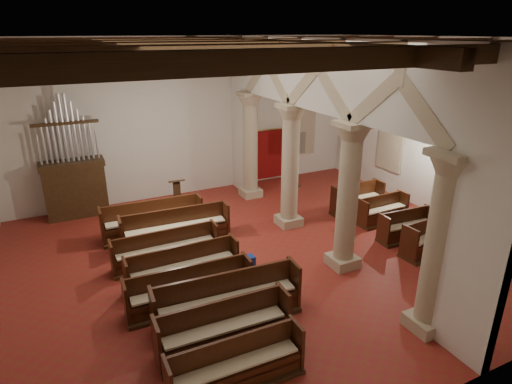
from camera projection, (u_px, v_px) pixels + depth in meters
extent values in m
plane|color=maroon|center=(261.00, 256.00, 12.51)|extent=(14.00, 14.00, 0.00)
plane|color=black|center=(262.00, 38.00, 10.38)|extent=(14.00, 14.00, 0.00)
cube|color=beige|center=(191.00, 118.00, 16.48)|extent=(14.00, 0.02, 6.00)
cube|color=beige|center=(441.00, 256.00, 6.40)|extent=(14.00, 0.02, 6.00)
cube|color=beige|center=(448.00, 131.00, 14.32)|extent=(0.02, 12.00, 6.00)
cube|color=tan|center=(425.00, 322.00, 9.42)|extent=(0.75, 0.75, 0.30)
cylinder|color=tan|center=(438.00, 250.00, 8.78)|extent=(0.56, 0.56, 3.30)
cube|color=tan|center=(343.00, 261.00, 11.93)|extent=(0.75, 0.75, 0.30)
cylinder|color=tan|center=(347.00, 201.00, 11.30)|extent=(0.56, 0.56, 3.30)
cube|color=tan|center=(289.00, 220.00, 14.45)|extent=(0.75, 0.75, 0.30)
cylinder|color=tan|center=(290.00, 170.00, 13.82)|extent=(0.56, 0.56, 3.30)
cube|color=tan|center=(251.00, 192.00, 16.97)|extent=(0.75, 0.75, 0.30)
cylinder|color=tan|center=(250.00, 148.00, 16.34)|extent=(0.56, 0.56, 3.30)
cube|color=beige|center=(322.00, 76.00, 11.46)|extent=(0.25, 11.90, 1.93)
cube|color=#377C64|center=(482.00, 166.00, 13.34)|extent=(0.03, 1.00, 2.20)
cube|color=#377C64|center=(392.00, 139.00, 16.70)|extent=(0.03, 1.00, 2.20)
cube|color=#377C64|center=(302.00, 127.00, 18.81)|extent=(1.00, 0.03, 2.20)
cube|color=#3C2613|center=(76.00, 191.00, 14.96)|extent=(2.00, 0.80, 1.80)
cube|color=#3C2613|center=(72.00, 164.00, 14.60)|extent=(2.10, 0.85, 0.20)
cube|color=#341D10|center=(178.00, 210.00, 15.58)|extent=(0.49, 0.49, 0.10)
cube|color=#341D10|center=(177.00, 196.00, 15.40)|extent=(0.24, 0.24, 1.13)
cube|color=#341D10|center=(177.00, 181.00, 15.11)|extent=(0.54, 0.44, 0.20)
cube|color=#9E1311|center=(272.00, 154.00, 18.51)|extent=(1.60, 0.06, 2.10)
cylinder|color=gold|center=(272.00, 129.00, 18.10)|extent=(1.80, 0.04, 0.04)
cone|color=#3C2613|center=(297.00, 185.00, 18.07)|extent=(0.38, 0.38, 0.13)
cylinder|color=gold|center=(298.00, 157.00, 17.65)|extent=(0.04, 0.04, 2.50)
cylinder|color=gold|center=(299.00, 130.00, 17.25)|extent=(0.25, 0.71, 0.03)
cube|color=navy|center=(299.00, 143.00, 17.41)|extent=(0.55, 0.19, 0.89)
cube|color=navy|center=(292.00, 337.00, 8.79)|extent=(0.44, 0.40, 0.35)
cube|color=navy|center=(285.00, 289.00, 10.43)|extent=(0.41, 0.38, 0.34)
cube|color=#153396|center=(248.00, 262.00, 11.64)|extent=(0.34, 0.28, 0.33)
cylinder|color=white|center=(201.00, 369.00, 8.11)|extent=(1.00, 0.19, 0.10)
cube|color=#3C2613|center=(237.00, 383.00, 7.93)|extent=(2.59, 0.68, 0.09)
cube|color=#4D2210|center=(238.00, 374.00, 7.80)|extent=(2.44, 0.40, 0.41)
cube|color=#4D2210|center=(233.00, 356.00, 7.90)|extent=(2.43, 0.09, 0.88)
cube|color=#4D2210|center=(296.00, 341.00, 8.29)|extent=(0.07, 0.55, 0.88)
cube|color=beige|center=(238.00, 364.00, 7.72)|extent=(2.34, 0.36, 0.05)
cube|color=#3C2613|center=(225.00, 346.00, 8.84)|extent=(2.80, 0.78, 0.10)
cube|color=#46220F|center=(225.00, 337.00, 8.70)|extent=(2.64, 0.47, 0.46)
cube|color=#46220F|center=(221.00, 320.00, 8.81)|extent=(2.64, 0.14, 0.96)
cube|color=#46220F|center=(157.00, 345.00, 8.11)|extent=(0.09, 0.61, 0.96)
cube|color=#46220F|center=(282.00, 307.00, 9.23)|extent=(0.09, 0.61, 0.96)
cube|color=beige|center=(225.00, 327.00, 8.61)|extent=(2.54, 0.43, 0.05)
cube|color=#3C2613|center=(229.00, 318.00, 9.69)|extent=(3.39, 0.97, 0.11)
cube|color=#4D1E10|center=(229.00, 309.00, 9.54)|extent=(3.22, 0.64, 0.49)
cube|color=#4D1E10|center=(225.00, 293.00, 9.65)|extent=(3.20, 0.28, 1.03)
cube|color=#4D1E10|center=(154.00, 317.00, 8.83)|extent=(0.12, 0.65, 1.03)
cube|color=#4D1E10|center=(291.00, 279.00, 10.18)|extent=(0.12, 0.65, 1.03)
cube|color=beige|center=(229.00, 298.00, 9.44)|extent=(3.09, 0.59, 0.05)
cube|color=#3C2613|center=(191.00, 305.00, 10.18)|extent=(3.01, 0.78, 0.10)
cube|color=#42240E|center=(191.00, 296.00, 10.05)|extent=(2.85, 0.48, 0.43)
cube|color=#42240E|center=(188.00, 283.00, 10.15)|extent=(2.84, 0.16, 0.92)
cube|color=#42240E|center=(126.00, 303.00, 9.42)|extent=(0.09, 0.58, 0.92)
cube|color=#42240E|center=(246.00, 272.00, 10.62)|extent=(0.09, 0.58, 0.92)
cube|color=beige|center=(190.00, 288.00, 9.96)|extent=(2.74, 0.44, 0.05)
cube|color=#3C2613|center=(184.00, 281.00, 11.13)|extent=(2.92, 0.69, 0.10)
cube|color=#4D2A10|center=(184.00, 274.00, 11.00)|extent=(2.77, 0.41, 0.43)
cube|color=#4D2A10|center=(181.00, 261.00, 11.10)|extent=(2.77, 0.09, 0.91)
cube|color=#4D2A10|center=(126.00, 277.00, 10.38)|extent=(0.07, 0.58, 0.91)
cube|color=#4D2A10|center=(234.00, 252.00, 11.55)|extent=(0.07, 0.58, 0.91)
cube|color=beige|center=(184.00, 265.00, 10.91)|extent=(2.66, 0.37, 0.05)
cube|color=#3C2613|center=(167.00, 262.00, 12.08)|extent=(2.98, 0.65, 0.09)
cube|color=#44240E|center=(167.00, 255.00, 11.96)|extent=(2.83, 0.38, 0.41)
cube|color=#44240E|center=(164.00, 244.00, 12.05)|extent=(2.83, 0.08, 0.87)
cube|color=#44240E|center=(112.00, 258.00, 11.33)|extent=(0.07, 0.55, 0.87)
cube|color=#44240E|center=(215.00, 236.00, 12.53)|extent=(0.07, 0.55, 0.87)
cube|color=beige|center=(166.00, 247.00, 11.88)|extent=(2.71, 0.34, 0.05)
cube|color=#3C2613|center=(177.00, 242.00, 13.22)|extent=(3.33, 0.90, 0.10)
cube|color=#3F1D0D|center=(177.00, 234.00, 13.07)|extent=(3.16, 0.58, 0.47)
cube|color=#3F1D0D|center=(174.00, 223.00, 13.18)|extent=(3.14, 0.24, 0.99)
cube|color=#3F1D0D|center=(121.00, 236.00, 12.38)|extent=(0.11, 0.63, 0.99)
cube|color=#3F1D0D|center=(225.00, 216.00, 13.70)|extent=(0.11, 0.63, 0.99)
cube|color=beige|center=(176.00, 226.00, 12.98)|extent=(3.03, 0.53, 0.05)
cube|color=#3C2613|center=(154.00, 234.00, 13.72)|extent=(3.17, 0.88, 0.11)
cube|color=#43260E|center=(154.00, 226.00, 13.56)|extent=(3.01, 0.54, 0.49)
cube|color=#43260E|center=(151.00, 215.00, 13.68)|extent=(3.00, 0.18, 1.04)
cube|color=#43260E|center=(102.00, 226.00, 12.90)|extent=(0.10, 0.66, 1.04)
cube|color=#43260E|center=(199.00, 209.00, 14.16)|extent=(0.10, 0.66, 1.04)
cube|color=beige|center=(153.00, 218.00, 13.47)|extent=(2.89, 0.50, 0.05)
cube|color=#3C2613|center=(431.00, 251.00, 12.65)|extent=(2.11, 0.84, 0.10)
cube|color=#41290E|center=(433.00, 244.00, 12.51)|extent=(1.94, 0.53, 0.45)
cube|color=#41290E|center=(429.00, 233.00, 12.62)|extent=(1.92, 0.20, 0.95)
cube|color=#41290E|center=(407.00, 242.00, 12.07)|extent=(0.11, 0.60, 0.95)
cube|color=#41290E|center=(457.00, 228.00, 12.89)|extent=(0.11, 0.60, 0.95)
cube|color=beige|center=(435.00, 236.00, 12.43)|extent=(1.86, 0.49, 0.05)
cube|color=#3C2613|center=(406.00, 238.00, 13.47)|extent=(1.92, 0.75, 0.09)
cube|color=#40220D|center=(408.00, 231.00, 13.34)|extent=(1.75, 0.46, 0.41)
cube|color=#40220D|center=(404.00, 222.00, 13.43)|extent=(1.74, 0.16, 0.87)
cube|color=#40220D|center=(385.00, 230.00, 12.94)|extent=(0.10, 0.55, 0.87)
cube|color=#40220D|center=(428.00, 219.00, 13.68)|extent=(0.10, 0.55, 0.87)
cube|color=beige|center=(409.00, 225.00, 13.26)|extent=(1.68, 0.42, 0.05)
cube|color=#3C2613|center=(382.00, 221.00, 14.64)|extent=(1.87, 0.69, 0.09)
cube|color=#471A0F|center=(383.00, 215.00, 14.52)|extent=(1.72, 0.42, 0.41)
cube|color=#471A0F|center=(380.00, 207.00, 14.61)|extent=(1.71, 0.11, 0.87)
cube|color=#471A0F|center=(362.00, 213.00, 14.12)|extent=(0.08, 0.55, 0.87)
cube|color=#471A0F|center=(403.00, 204.00, 14.86)|extent=(0.08, 0.55, 0.87)
cube|color=beige|center=(384.00, 209.00, 14.44)|extent=(1.65, 0.38, 0.05)
cube|color=#3C2613|center=(357.00, 212.00, 15.41)|extent=(1.93, 0.76, 0.10)
cube|color=#46290F|center=(358.00, 205.00, 15.26)|extent=(1.78, 0.44, 0.47)
cube|color=#46290F|center=(355.00, 196.00, 15.37)|extent=(1.77, 0.10, 0.99)
cube|color=#46290F|center=(336.00, 202.00, 14.85)|extent=(0.08, 0.63, 0.99)
cube|color=#46290F|center=(378.00, 193.00, 15.61)|extent=(0.08, 0.63, 0.99)
cube|color=beige|center=(359.00, 198.00, 15.17)|extent=(1.71, 0.40, 0.05)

